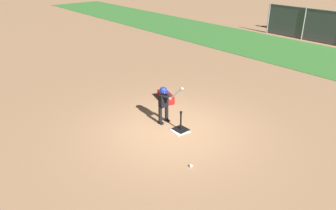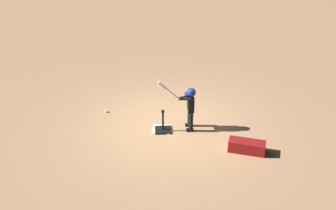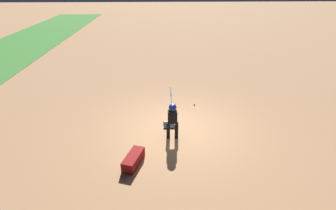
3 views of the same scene
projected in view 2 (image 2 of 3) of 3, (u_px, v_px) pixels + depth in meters
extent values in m
plane|color=#AD7F56|center=(167.00, 126.00, 10.15)|extent=(90.00, 90.00, 0.00)
cube|color=white|center=(162.00, 129.00, 9.99)|extent=(0.49, 0.49, 0.02)
cube|color=black|center=(163.00, 130.00, 9.94)|extent=(0.40, 0.36, 0.04)
cylinder|color=black|center=(163.00, 121.00, 9.81)|extent=(0.05, 0.05, 0.50)
cylinder|color=black|center=(163.00, 111.00, 9.68)|extent=(0.08, 0.08, 0.05)
cylinder|color=black|center=(191.00, 122.00, 9.81)|extent=(0.11, 0.11, 0.52)
cube|color=black|center=(190.00, 130.00, 9.92)|extent=(0.18, 0.09, 0.06)
cylinder|color=black|center=(190.00, 117.00, 10.03)|extent=(0.11, 0.11, 0.52)
cube|color=black|center=(189.00, 125.00, 10.14)|extent=(0.18, 0.09, 0.06)
cube|color=black|center=(191.00, 104.00, 9.71)|extent=(0.15, 0.27, 0.38)
sphere|color=#936B4C|center=(191.00, 93.00, 9.56)|extent=(0.20, 0.20, 0.20)
sphere|color=navy|center=(191.00, 92.00, 9.55)|extent=(0.23, 0.23, 0.23)
cube|color=navy|center=(187.00, 94.00, 9.56)|extent=(0.12, 0.17, 0.01)
cylinder|color=black|center=(185.00, 99.00, 9.57)|extent=(0.32, 0.16, 0.11)
cylinder|color=black|center=(185.00, 97.00, 9.65)|extent=(0.32, 0.17, 0.11)
sphere|color=#936B4C|center=(179.00, 99.00, 9.61)|extent=(0.10, 0.10, 0.10)
cylinder|color=silver|center=(169.00, 91.00, 9.48)|extent=(0.51, 0.04, 0.47)
cylinder|color=silver|center=(163.00, 86.00, 9.40)|extent=(0.25, 0.07, 0.24)
cylinder|color=black|center=(180.00, 99.00, 9.62)|extent=(0.04, 0.05, 0.05)
sphere|color=white|center=(106.00, 111.00, 10.76)|extent=(0.07, 0.07, 0.07)
cube|color=maroon|center=(247.00, 146.00, 9.10)|extent=(0.90, 0.57, 0.28)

